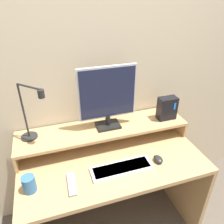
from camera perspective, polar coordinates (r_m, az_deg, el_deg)
name	(u,v)px	position (r m, az deg, el deg)	size (l,w,h in m)	color
wall_back	(96,67)	(1.58, -4.30, 11.71)	(6.00, 0.05, 2.50)	beige
desk	(112,178)	(1.68, -0.09, -16.94)	(1.24, 0.66, 0.72)	tan
monitor_shelf	(104,130)	(1.61, -2.15, -4.59)	(1.24, 0.29, 0.13)	tan
monitor	(108,96)	(1.49, -1.17, 4.15)	(0.41, 0.13, 0.46)	black
desk_lamp	(31,119)	(1.48, -20.42, -1.60)	(0.20, 0.20, 0.40)	black
router_dock	(167,108)	(1.71, 14.17, 0.97)	(0.14, 0.08, 0.18)	black
keyboard	(122,168)	(1.45, 2.56, -14.42)	(0.40, 0.13, 0.02)	white
mouse	(158,159)	(1.53, 11.97, -11.97)	(0.06, 0.08, 0.04)	black
remote_control	(72,184)	(1.38, -10.50, -17.95)	(0.05, 0.18, 0.02)	#99999E
mug	(29,184)	(1.39, -20.85, -17.18)	(0.07, 0.07, 0.10)	#33669E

